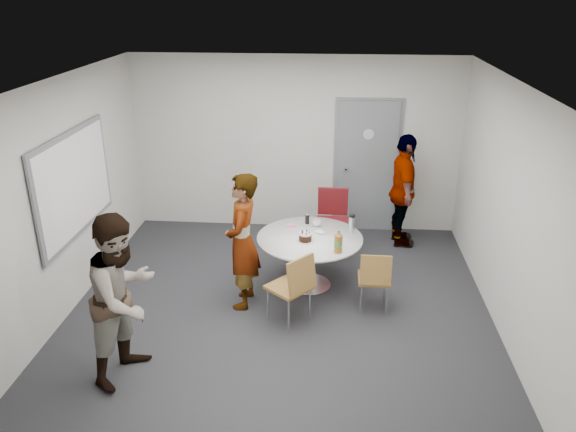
# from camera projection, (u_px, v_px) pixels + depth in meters

# --- Properties ---
(floor) EXTENTS (5.00, 5.00, 0.00)m
(floor) POSITION_uv_depth(u_px,v_px,m) (281.00, 307.00, 6.82)
(floor) COLOR #242529
(floor) RESTS_ON ground
(ceiling) EXTENTS (5.00, 5.00, 0.00)m
(ceiling) POSITION_uv_depth(u_px,v_px,m) (279.00, 82.00, 5.78)
(ceiling) COLOR silver
(ceiling) RESTS_ON wall_back
(wall_back) EXTENTS (5.00, 0.00, 5.00)m
(wall_back) POSITION_uv_depth(u_px,v_px,m) (296.00, 145.00, 8.60)
(wall_back) COLOR #BBB9B2
(wall_back) RESTS_ON floor
(wall_left) EXTENTS (0.00, 5.00, 5.00)m
(wall_left) POSITION_uv_depth(u_px,v_px,m) (65.00, 197.00, 6.49)
(wall_left) COLOR #BBB9B2
(wall_left) RESTS_ON floor
(wall_right) EXTENTS (0.00, 5.00, 5.00)m
(wall_right) POSITION_uv_depth(u_px,v_px,m) (508.00, 211.00, 6.11)
(wall_right) COLOR #BBB9B2
(wall_right) RESTS_ON floor
(wall_front) EXTENTS (5.00, 0.00, 5.00)m
(wall_front) POSITION_uv_depth(u_px,v_px,m) (247.00, 331.00, 4.00)
(wall_front) COLOR #BBB9B2
(wall_front) RESTS_ON floor
(door) EXTENTS (1.02, 0.17, 2.12)m
(door) POSITION_uv_depth(u_px,v_px,m) (367.00, 167.00, 8.62)
(door) COLOR slate
(door) RESTS_ON wall_back
(whiteboard) EXTENTS (0.04, 1.90, 1.25)m
(whiteboard) POSITION_uv_depth(u_px,v_px,m) (75.00, 184.00, 6.63)
(whiteboard) COLOR slate
(whiteboard) RESTS_ON wall_left
(table) EXTENTS (1.33, 1.33, 0.98)m
(table) POSITION_uv_depth(u_px,v_px,m) (312.00, 244.00, 7.06)
(table) COLOR white
(table) RESTS_ON floor
(chair_near_left) EXTENTS (0.61, 0.61, 0.88)m
(chair_near_left) POSITION_uv_depth(u_px,v_px,m) (294.00, 283.00, 6.28)
(chair_near_left) COLOR olive
(chair_near_left) RESTS_ON floor
(chair_near_right) EXTENTS (0.37, 0.41, 0.78)m
(chair_near_right) POSITION_uv_depth(u_px,v_px,m) (375.00, 276.00, 6.56)
(chair_near_right) COLOR olive
(chair_near_right) RESTS_ON floor
(chair_far) EXTENTS (0.47, 0.50, 0.95)m
(chair_far) POSITION_uv_depth(u_px,v_px,m) (332.00, 214.00, 8.02)
(chair_far) COLOR #5C1216
(chair_far) RESTS_ON floor
(person_main) EXTENTS (0.41, 0.62, 1.67)m
(person_main) POSITION_uv_depth(u_px,v_px,m) (242.00, 241.00, 6.59)
(person_main) COLOR #A5C6EA
(person_main) RESTS_ON floor
(person_left) EXTENTS (0.90, 1.01, 1.72)m
(person_left) POSITION_uv_depth(u_px,v_px,m) (124.00, 297.00, 5.37)
(person_left) COLOR white
(person_left) RESTS_ON floor
(person_right) EXTENTS (0.46, 1.01, 1.69)m
(person_right) POSITION_uv_depth(u_px,v_px,m) (403.00, 191.00, 8.16)
(person_right) COLOR black
(person_right) RESTS_ON floor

